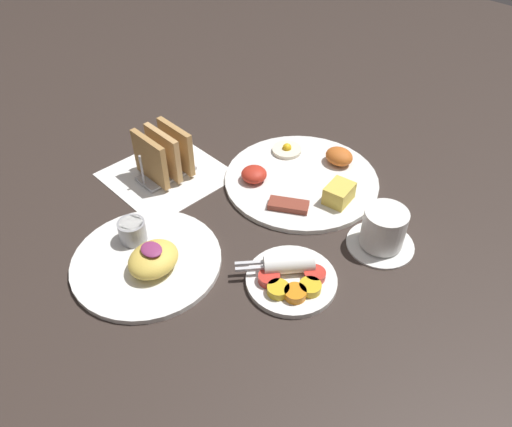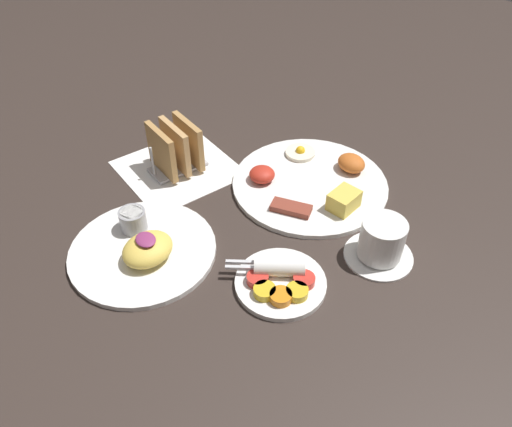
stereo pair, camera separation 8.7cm
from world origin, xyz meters
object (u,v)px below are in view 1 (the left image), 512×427
at_px(plate_condiments, 291,277).
at_px(coffee_cup, 383,231).
at_px(plate_breakfast, 303,178).
at_px(toast_rack, 164,155).
at_px(plate_foreground, 147,258).

bearing_deg(plate_condiments, coffee_cup, 73.74).
height_order(plate_breakfast, plate_condiments, plate_breakfast).
xyz_separation_m(toast_rack, coffee_cup, (0.43, 0.15, -0.02)).
distance_m(toast_rack, coffee_cup, 0.46).
relative_size(plate_breakfast, plate_condiments, 2.03).
bearing_deg(toast_rack, coffee_cup, 19.34).
bearing_deg(plate_condiments, toast_rack, 176.07).
relative_size(plate_foreground, toast_rack, 2.21).
distance_m(plate_condiments, coffee_cup, 0.19).
distance_m(plate_condiments, plate_foreground, 0.25).
xyz_separation_m(plate_condiments, plate_foreground, (-0.20, -0.15, 0.00)).
bearing_deg(coffee_cup, plate_condiments, -106.26).
bearing_deg(toast_rack, plate_condiments, -3.93).
distance_m(plate_breakfast, toast_rack, 0.29).
xyz_separation_m(plate_breakfast, toast_rack, (-0.21, -0.19, 0.04)).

